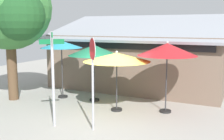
% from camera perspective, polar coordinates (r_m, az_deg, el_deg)
% --- Properties ---
extents(ground_plane, '(28.00, 28.00, 0.10)m').
position_cam_1_polar(ground_plane, '(10.04, -1.84, -10.41)').
color(ground_plane, '#9E9B93').
extents(cafe_building, '(9.35, 4.83, 3.94)m').
position_cam_1_polar(cafe_building, '(14.92, 5.37, 2.11)').
color(cafe_building, '#705B4C').
rests_on(cafe_building, ground).
extents(street_sign_post, '(0.62, 0.66, 3.12)m').
position_cam_1_polar(street_sign_post, '(9.14, -12.12, -0.03)').
color(street_sign_post, '#A8AAB2').
rests_on(street_sign_post, ground).
extents(stop_sign, '(0.52, 0.53, 2.96)m').
position_cam_1_polar(stop_sign, '(8.57, -4.03, 0.57)').
color(stop_sign, '#A8AAB2').
rests_on(stop_sign, ground).
extents(patio_umbrella_teal_left, '(1.90, 1.90, 2.71)m').
position_cam_1_polar(patio_umbrella_teal_left, '(12.80, -10.38, 5.06)').
color(patio_umbrella_teal_left, black).
rests_on(patio_umbrella_teal_left, ground).
extents(patio_umbrella_forest_green_center, '(2.24, 2.24, 2.56)m').
position_cam_1_polar(patio_umbrella_forest_green_center, '(12.04, -3.75, 4.02)').
color(patio_umbrella_forest_green_center, black).
rests_on(patio_umbrella_forest_green_center, ground).
extents(patio_umbrella_mustard_right, '(2.60, 2.60, 2.36)m').
position_cam_1_polar(patio_umbrella_mustard_right, '(10.59, 0.98, 2.60)').
color(patio_umbrella_mustard_right, black).
rests_on(patio_umbrella_mustard_right, ground).
extents(patio_umbrella_crimson_far_right, '(2.25, 2.25, 2.74)m').
position_cam_1_polar(patio_umbrella_crimson_far_right, '(10.55, 11.32, 4.09)').
color(patio_umbrella_crimson_far_right, black).
rests_on(patio_umbrella_crimson_far_right, ground).
extents(shade_tree, '(3.94, 3.72, 5.98)m').
position_cam_1_polar(shade_tree, '(12.87, -20.26, 11.80)').
color(shade_tree, brown).
rests_on(shade_tree, ground).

